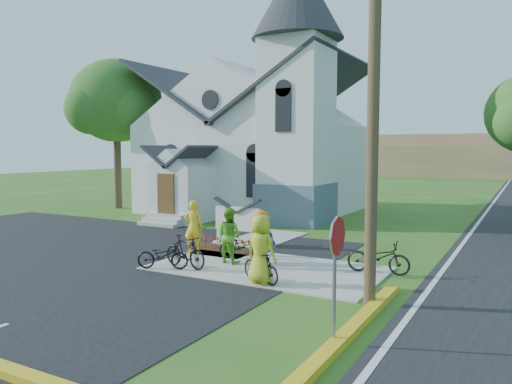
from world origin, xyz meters
The scene contains 20 objects.
ground centered at (0.00, 0.00, 0.00)m, with size 120.00×120.00×0.00m, color #2B5C1A.
parking_lot centered at (-7.00, -2.00, 0.01)m, with size 20.00×16.00×0.02m, color black.
sidewalk centered at (1.50, 0.50, 0.03)m, with size 7.00×4.00×0.05m, color #A9A699.
church centered at (-5.48, 12.48, 5.25)m, with size 12.35×12.00×13.00m.
church_sign centered at (-1.20, 3.20, 1.03)m, with size 2.20×0.40×1.70m.
flower_bed centered at (-1.20, 2.30, 0.04)m, with size 2.60×1.10×0.07m, color #33180D.
utility_pole centered at (5.36, -1.50, 5.40)m, with size 3.45×0.28×10.00m.
stop_sign centered at (5.43, -4.20, 1.78)m, with size 0.11×0.76×2.48m.
tree_lot_corner centered at (-14.00, 10.00, 6.60)m, with size 5.60×5.60×9.15m.
distant_hills centered at (3.36, 56.33, 2.17)m, with size 61.00×10.00×5.60m.
cyclist_0 centered at (-1.70, 1.08, 0.99)m, with size 0.68×0.45×1.88m, color yellow.
bike_0 centered at (-1.20, -1.20, 0.47)m, with size 0.55×1.58×0.83m, color black.
cyclist_1 centered at (0.11, 0.52, 0.93)m, with size 0.86×0.67×1.77m, color #57B421.
bike_1 centered at (-0.69, -0.75, 0.56)m, with size 0.48×1.68×1.01m, color black.
cyclist_2 centered at (1.45, 0.43, 0.85)m, with size 0.94×0.39×1.60m, color #2535BD.
bike_2 centered at (0.19, 1.28, 0.48)m, with size 0.57×1.63×0.86m, color black.
cyclist_3 centered at (0.98, 1.09, 0.90)m, with size 1.09×0.63×1.69m, color orange.
bike_3 centered at (2.15, -1.11, 0.50)m, with size 0.42×1.48×0.89m, color black.
cyclist_4 centered at (2.20, -1.20, 0.99)m, with size 0.92×0.60×1.89m, color gold.
bike_4 centered at (4.70, 1.44, 0.54)m, with size 0.64×1.85×0.97m, color black.
Camera 1 is at (8.56, -12.90, 3.72)m, focal length 35.00 mm.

